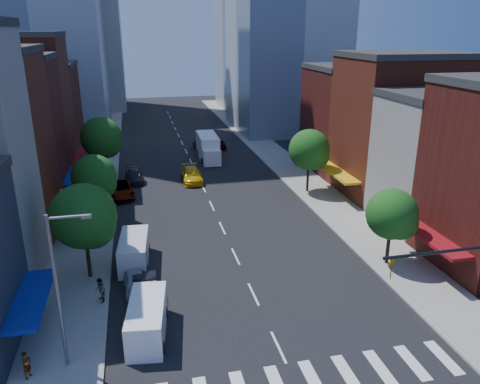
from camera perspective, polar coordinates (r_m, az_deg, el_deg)
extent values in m
plane|color=black|center=(29.33, 4.71, -18.32)|extent=(220.00, 220.00, 0.00)
cube|color=gray|center=(64.78, -16.83, 2.50)|extent=(5.00, 120.00, 0.15)
cube|color=gray|center=(67.55, 4.81, 3.95)|extent=(5.00, 120.00, 0.15)
cube|color=silver|center=(27.15, 6.72, -22.03)|extent=(19.00, 3.00, 0.01)
cube|color=maroon|center=(61.84, -25.66, 8.70)|extent=(12.00, 9.00, 17.00)
cube|color=#491312|center=(71.33, -23.89, 8.49)|extent=(12.00, 10.00, 13.00)
cube|color=beige|center=(48.15, 23.88, 3.34)|extent=(12.00, 8.00, 12.00)
cube|color=maroon|center=(55.08, 18.66, 7.43)|extent=(12.00, 10.00, 15.00)
cube|color=#491312|center=(63.85, 13.99, 8.47)|extent=(12.00, 10.00, 13.00)
cylinder|color=black|center=(24.84, 24.18, -6.58)|extent=(7.00, 0.16, 0.16)
imported|color=gold|center=(23.50, 18.01, -8.89)|extent=(0.22, 0.18, 1.10)
cylinder|color=slate|center=(27.00, -21.37, -11.50)|extent=(0.20, 0.20, 9.00)
cylinder|color=slate|center=(25.01, -20.30, -2.87)|extent=(2.00, 0.14, 0.14)
cube|color=slate|center=(24.91, -18.24, -2.84)|extent=(0.50, 0.25, 0.18)
cylinder|color=black|center=(36.87, -18.08, -7.05)|extent=(0.28, 0.28, 3.92)
sphere|color=#1A4914|center=(35.72, -18.57, -2.81)|extent=(4.80, 4.80, 4.80)
sphere|color=#1A4914|center=(35.63, -17.53, -3.96)|extent=(3.36, 3.36, 3.36)
cylinder|color=black|center=(47.04, -17.05, -1.35)|extent=(0.28, 0.28, 3.64)
sphere|color=#1A4914|center=(46.19, -17.38, 1.82)|extent=(4.20, 4.20, 4.20)
sphere|color=#1A4914|center=(46.04, -16.58, 0.99)|extent=(2.94, 2.94, 2.94)
cylinder|color=black|center=(60.28, -16.29, 3.49)|extent=(0.28, 0.28, 4.20)
sphere|color=#1A4914|center=(59.54, -16.57, 6.40)|extent=(5.00, 5.00, 5.00)
sphere|color=#1A4914|center=(59.38, -15.94, 5.68)|extent=(3.50, 3.50, 3.50)
cylinder|color=black|center=(38.94, 17.64, -6.01)|extent=(0.28, 0.28, 3.36)
sphere|color=#1A4914|center=(37.98, 18.02, -2.56)|extent=(4.00, 4.00, 4.00)
sphere|color=#1A4914|center=(38.26, 18.93, -3.47)|extent=(2.80, 2.80, 2.80)
cylinder|color=black|center=(53.99, 8.27, 2.11)|extent=(0.28, 0.28, 3.92)
sphere|color=#1A4914|center=(53.20, 8.43, 5.14)|extent=(4.60, 4.60, 4.60)
sphere|color=#1A4914|center=(53.32, 9.11, 4.35)|extent=(3.22, 3.22, 3.22)
imported|color=#B1B1B6|center=(34.91, -12.63, -10.71)|extent=(1.89, 4.16, 1.38)
imported|color=black|center=(33.49, -11.49, -11.83)|extent=(1.68, 4.74, 1.56)
imported|color=#999999|center=(54.07, -14.37, 0.27)|extent=(3.41, 6.10, 1.61)
imported|color=black|center=(58.98, -12.77, 1.88)|extent=(2.35, 5.01, 1.41)
cube|color=white|center=(30.06, -11.25, -15.02)|extent=(2.76, 5.51, 2.22)
cube|color=black|center=(28.25, -11.68, -16.77)|extent=(2.07, 1.30, 0.95)
cylinder|color=black|center=(29.17, -13.44, -18.20)|extent=(0.36, 0.83, 0.80)
cylinder|color=black|center=(28.95, -9.52, -18.22)|extent=(0.36, 0.83, 0.80)
cylinder|color=black|center=(32.07, -12.62, -14.31)|extent=(0.36, 0.83, 0.80)
cylinder|color=black|center=(31.88, -9.11, -14.29)|extent=(0.36, 0.83, 0.80)
cube|color=silver|center=(38.50, -12.78, -7.03)|extent=(2.57, 5.48, 2.24)
cube|color=black|center=(36.55, -13.05, -7.97)|extent=(2.05, 1.22, 0.96)
cylinder|color=black|center=(37.34, -14.38, -9.32)|extent=(0.33, 0.83, 0.81)
cylinder|color=black|center=(37.15, -11.41, -9.23)|extent=(0.33, 0.83, 0.81)
cylinder|color=black|center=(40.54, -13.88, -6.89)|extent=(0.33, 0.83, 0.81)
cylinder|color=black|center=(40.36, -11.16, -6.80)|extent=(0.33, 0.83, 0.81)
imported|color=#E4B80C|center=(57.96, -5.91, 2.08)|extent=(2.42, 5.71, 1.65)
imported|color=black|center=(74.16, -5.02, 5.82)|extent=(1.76, 4.27, 1.38)
imported|color=#999999|center=(74.21, -2.41, 5.85)|extent=(1.71, 3.86, 1.29)
cube|color=white|center=(68.18, -3.96, 5.56)|extent=(2.79, 7.12, 3.47)
cube|color=white|center=(64.35, -3.46, 4.24)|extent=(2.44, 2.02, 2.17)
cylinder|color=black|center=(65.23, -4.60, 3.77)|extent=(0.35, 0.99, 0.98)
cylinder|color=black|center=(65.53, -2.52, 3.89)|extent=(0.35, 0.99, 0.98)
cylinder|color=black|center=(69.92, -5.08, 4.82)|extent=(0.35, 0.99, 0.98)
cylinder|color=black|center=(70.20, -3.14, 4.93)|extent=(0.35, 0.99, 0.98)
imported|color=#999999|center=(28.88, -24.57, -18.62)|extent=(0.61, 0.69, 1.59)
imported|color=#999999|center=(33.92, -16.68, -11.41)|extent=(0.83, 0.97, 1.73)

